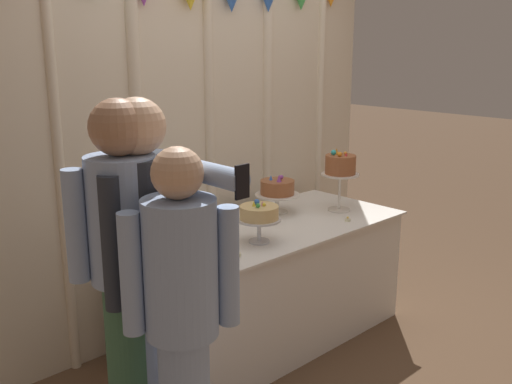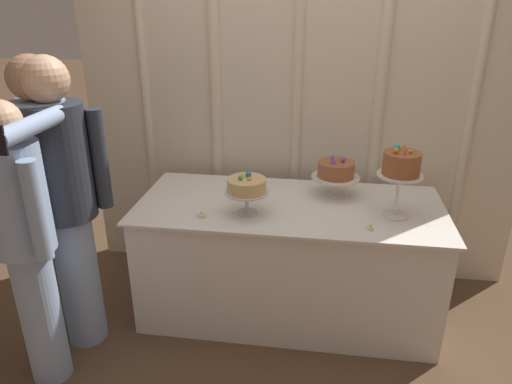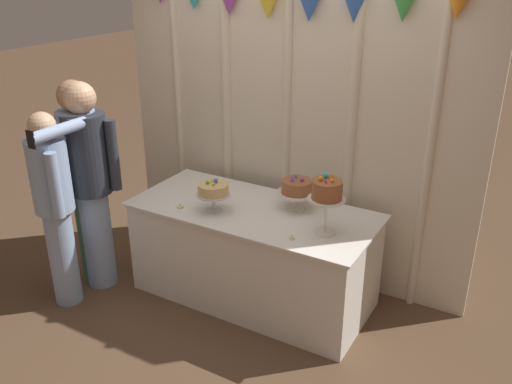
% 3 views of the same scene
% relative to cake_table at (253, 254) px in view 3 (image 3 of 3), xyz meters
% --- Properties ---
extents(ground_plane, '(24.00, 24.00, 0.00)m').
position_rel_cake_table_xyz_m(ground_plane, '(0.00, -0.10, -0.38)').
color(ground_plane, brown).
extents(draped_curtain, '(3.00, 0.16, 2.49)m').
position_rel_cake_table_xyz_m(draped_curtain, '(-0.00, 0.55, 0.96)').
color(draped_curtain, beige).
rests_on(draped_curtain, ground_plane).
extents(cake_table, '(1.84, 0.83, 0.76)m').
position_rel_cake_table_xyz_m(cake_table, '(0.00, 0.00, 0.00)').
color(cake_table, white).
rests_on(cake_table, ground_plane).
extents(cake_display_leftmost, '(0.25, 0.25, 0.25)m').
position_rel_cake_table_xyz_m(cake_display_leftmost, '(-0.23, -0.17, 0.55)').
color(cake_display_leftmost, silver).
rests_on(cake_display_leftmost, cake_table).
extents(cake_display_center, '(0.30, 0.30, 0.27)m').
position_rel_cake_table_xyz_m(cake_display_center, '(0.27, 0.17, 0.54)').
color(cake_display_center, silver).
rests_on(cake_display_center, cake_table).
extents(cake_display_rightmost, '(0.25, 0.25, 0.42)m').
position_rel_cake_table_xyz_m(cake_display_rightmost, '(0.61, -0.08, 0.68)').
color(cake_display_rightmost, silver).
rests_on(cake_display_rightmost, cake_table).
extents(tealight_far_left, '(0.05, 0.05, 0.04)m').
position_rel_cake_table_xyz_m(tealight_far_left, '(-0.48, -0.25, 0.39)').
color(tealight_far_left, beige).
rests_on(tealight_far_left, cake_table).
extents(tealight_near_left, '(0.04, 0.04, 0.03)m').
position_rel_cake_table_xyz_m(tealight_near_left, '(0.46, -0.27, 0.39)').
color(tealight_near_left, beige).
rests_on(tealight_near_left, cake_table).
extents(guest_man_dark_suit, '(0.46, 0.42, 1.67)m').
position_rel_cake_table_xyz_m(guest_man_dark_suit, '(-1.18, -0.45, 0.54)').
color(guest_man_dark_suit, '#93ADD6').
rests_on(guest_man_dark_suit, ground_plane).
extents(guest_girl_blue_dress, '(0.42, 0.73, 1.67)m').
position_rel_cake_table_xyz_m(guest_girl_blue_dress, '(-1.26, -0.45, 0.57)').
color(guest_girl_blue_dress, '#3D6B4C').
rests_on(guest_girl_blue_dress, ground_plane).
extents(guest_man_pink_jacket, '(0.40, 0.39, 1.51)m').
position_rel_cake_table_xyz_m(guest_man_pink_jacket, '(-1.22, -0.77, 0.46)').
color(guest_man_pink_jacket, '#93ADD6').
rests_on(guest_man_pink_jacket, ground_plane).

